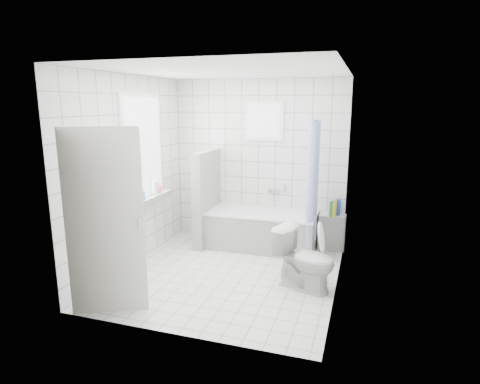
% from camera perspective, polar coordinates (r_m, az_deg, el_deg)
% --- Properties ---
extents(ground, '(3.00, 3.00, 0.00)m').
position_cam_1_polar(ground, '(5.44, -1.74, -11.59)').
color(ground, white).
rests_on(ground, ground).
extents(ceiling, '(3.00, 3.00, 0.00)m').
position_cam_1_polar(ceiling, '(4.98, -1.94, 16.85)').
color(ceiling, white).
rests_on(ceiling, ground).
extents(wall_back, '(2.80, 0.02, 2.60)m').
position_cam_1_polar(wall_back, '(6.47, 2.61, 4.30)').
color(wall_back, white).
rests_on(wall_back, ground).
extents(wall_front, '(2.80, 0.02, 2.60)m').
position_cam_1_polar(wall_front, '(3.71, -9.59, -2.07)').
color(wall_front, white).
rests_on(wall_front, ground).
extents(wall_left, '(0.02, 3.00, 2.60)m').
position_cam_1_polar(wall_left, '(5.67, -15.31, 2.71)').
color(wall_left, white).
rests_on(wall_left, ground).
extents(wall_right, '(0.02, 3.00, 2.60)m').
position_cam_1_polar(wall_right, '(4.78, 14.19, 1.00)').
color(wall_right, white).
rests_on(wall_right, ground).
extents(window_left, '(0.01, 0.90, 1.40)m').
position_cam_1_polar(window_left, '(5.86, -13.51, 6.07)').
color(window_left, white).
rests_on(window_left, wall_left).
extents(window_back, '(0.50, 0.01, 0.50)m').
position_cam_1_polar(window_back, '(6.34, 3.45, 10.03)').
color(window_back, white).
rests_on(window_back, wall_back).
extents(window_sill, '(0.18, 1.02, 0.08)m').
position_cam_1_polar(window_sill, '(5.96, -12.78, -1.02)').
color(window_sill, white).
rests_on(window_sill, wall_left).
extents(door, '(0.73, 0.41, 2.00)m').
position_cam_1_polar(door, '(4.42, -18.64, -4.22)').
color(door, silver).
rests_on(door, ground).
extents(bathtub, '(1.67, 0.77, 0.58)m').
position_cam_1_polar(bathtub, '(6.30, 3.16, -5.37)').
color(bathtub, white).
rests_on(bathtub, ground).
extents(partition_wall, '(0.15, 0.85, 1.50)m').
position_cam_1_polar(partition_wall, '(6.41, -4.72, -0.82)').
color(partition_wall, white).
rests_on(partition_wall, ground).
extents(tiled_ledge, '(0.40, 0.24, 0.55)m').
position_cam_1_polar(tiled_ledge, '(6.38, 12.95, -5.58)').
color(tiled_ledge, white).
rests_on(tiled_ledge, ground).
extents(toilet, '(0.83, 0.63, 0.75)m').
position_cam_1_polar(toilet, '(4.99, 9.24, -9.41)').
color(toilet, silver).
rests_on(toilet, ground).
extents(curtain_rod, '(0.02, 0.80, 0.02)m').
position_cam_1_polar(curtain_rod, '(5.83, 10.81, 10.11)').
color(curtain_rod, silver).
rests_on(curtain_rod, wall_back).
extents(shower_curtain, '(0.14, 0.48, 1.78)m').
position_cam_1_polar(shower_curtain, '(5.81, 10.29, 1.17)').
color(shower_curtain, '#4255C2').
rests_on(shower_curtain, curtain_rod).
extents(tub_faucet, '(0.18, 0.06, 0.06)m').
position_cam_1_polar(tub_faucet, '(6.45, 4.83, 0.17)').
color(tub_faucet, silver).
rests_on(tub_faucet, wall_back).
extents(sill_bottles, '(0.14, 0.78, 0.29)m').
position_cam_1_polar(sill_bottles, '(5.86, -13.12, 0.41)').
color(sill_bottles, '#2E9CD2').
rests_on(sill_bottles, window_sill).
extents(ledge_bottles, '(0.17, 0.17, 0.26)m').
position_cam_1_polar(ledge_bottles, '(6.24, 13.21, -2.24)').
color(ledge_bottles, blue).
rests_on(ledge_bottles, tiled_ledge).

